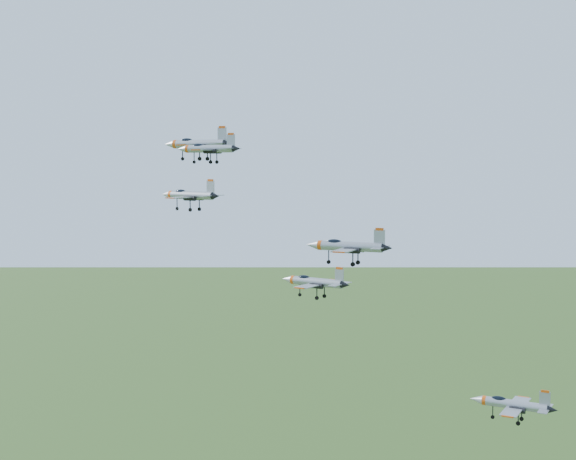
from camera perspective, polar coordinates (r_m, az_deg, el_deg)
The scene contains 6 objects.
jet_lead at distance 137.79m, azimuth -6.49°, elevation 6.12°, with size 13.73×11.42×3.67m.
jet_left_high at distance 127.14m, azimuth -5.74°, elevation 5.78°, with size 11.33×9.49×3.03m.
jet_right_high at distance 111.59m, azimuth -7.04°, elevation 2.49°, with size 10.57×8.70×2.83m.
jet_left_low at distance 121.06m, azimuth 1.88°, elevation -3.69°, with size 11.99×9.84×3.21m.
jet_right_low at distance 100.10m, azimuth 4.24°, elevation -1.15°, with size 11.37×9.53×3.05m.
jet_trail at distance 108.64m, azimuth 15.63°, elevation -11.83°, with size 11.17×9.26×2.98m.
Camera 1 is at (65.58, -98.75, 130.82)m, focal length 50.00 mm.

